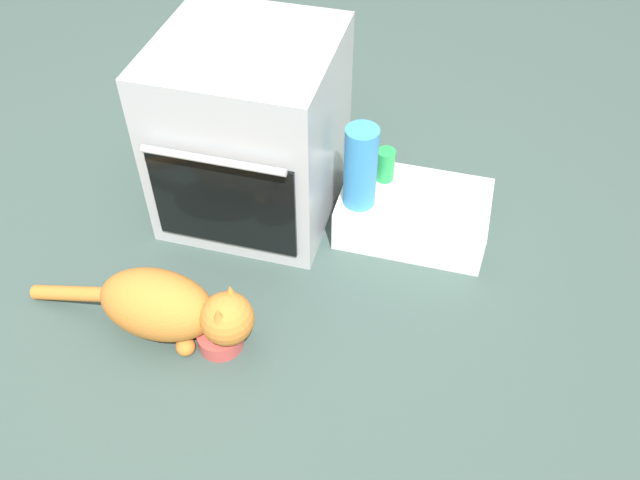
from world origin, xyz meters
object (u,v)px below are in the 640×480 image
(oven, at_px, (251,131))
(soda_can, at_px, (385,165))
(cat, at_px, (169,307))
(water_bottle, at_px, (361,167))
(food_bowl, at_px, (220,337))
(pantry_cabinet, at_px, (413,214))

(oven, relative_size, soda_can, 5.46)
(oven, height_order, soda_can, oven)
(cat, distance_m, water_bottle, 0.75)
(oven, bearing_deg, cat, -94.62)
(water_bottle, xyz_separation_m, soda_can, (0.06, 0.14, -0.09))
(water_bottle, bearing_deg, cat, -128.69)
(food_bowl, relative_size, soda_can, 1.17)
(food_bowl, relative_size, cat, 0.18)
(pantry_cabinet, bearing_deg, oven, 179.64)
(pantry_cabinet, bearing_deg, food_bowl, -126.89)
(food_bowl, xyz_separation_m, cat, (-0.15, 0.01, 0.09))
(cat, bearing_deg, pantry_cabinet, 46.96)
(water_bottle, distance_m, soda_can, 0.18)
(oven, distance_m, pantry_cabinet, 0.64)
(oven, relative_size, pantry_cabinet, 1.28)
(oven, relative_size, food_bowl, 4.67)
(food_bowl, xyz_separation_m, soda_can, (0.36, 0.72, 0.19))
(water_bottle, bearing_deg, pantry_cabinet, 21.64)
(oven, bearing_deg, water_bottle, -10.83)
(food_bowl, bearing_deg, cat, 178.11)
(cat, distance_m, soda_can, 0.88)
(food_bowl, distance_m, cat, 0.18)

